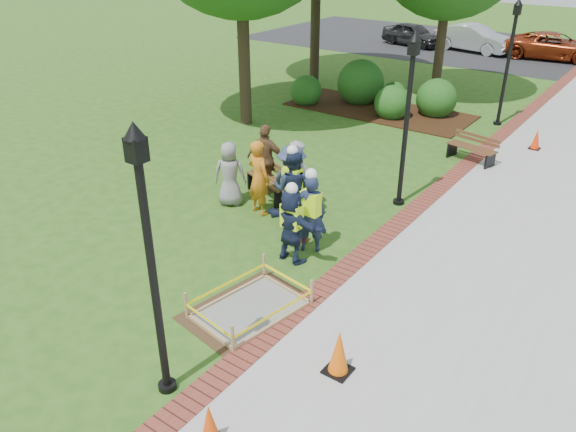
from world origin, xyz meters
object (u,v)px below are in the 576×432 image
Objects in this scene: hivis_worker_a at (292,223)px; wet_concrete_pad at (250,301)px; hivis_worker_b at (310,211)px; lamp_near at (149,249)px; bench_near at (270,187)px; cone_front at (210,425)px; hivis_worker_c at (292,187)px.

wet_concrete_pad is at bearing -77.20° from hivis_worker_a.
hivis_worker_b reaches higher than wet_concrete_pad.
hivis_worker_a is (-0.64, 4.17, -1.59)m from lamp_near.
hivis_worker_b is (0.08, 0.57, 0.06)m from hivis_worker_a.
lamp_near is 4.51m from hivis_worker_a.
cone_front is (4.18, -6.76, 0.06)m from bench_near.
lamp_near is at bearing -81.34° from hivis_worker_a.
lamp_near is 2.38× the size of hivis_worker_a.
hivis_worker_a is (-0.43, 1.91, 0.66)m from wet_concrete_pad.
hivis_worker_b is at bearing 82.21° from hivis_worker_a.
cone_front is 5.44m from hivis_worker_b.
lamp_near is at bearing -74.30° from hivis_worker_c.
cone_front is (1.44, -2.61, 0.10)m from wet_concrete_pad.
bench_near is at bearing 135.87° from hivis_worker_a.
hivis_worker_a is 0.58m from hivis_worker_b.
lamp_near reaches higher than hivis_worker_b.
hivis_worker_a is 1.57m from hivis_worker_c.
bench_near is 2.41× the size of cone_front.
lamp_near reaches higher than hivis_worker_a.
bench_near is 0.92× the size of hivis_worker_a.
hivis_worker_a is (2.30, -2.23, 0.62)m from bench_near.
cone_front reaches higher than wet_concrete_pad.
wet_concrete_pad is 3.72× the size of cone_front.
hivis_worker_c is (-2.77, 5.81, 0.66)m from cone_front.
lamp_near is 2.22× the size of hivis_worker_b.
cone_front is at bearing -70.60° from hivis_worker_b.
hivis_worker_c is at bearing 144.09° from hivis_worker_b.
hivis_worker_b is at bearing -34.86° from bench_near.
hivis_worker_a reaches higher than bench_near.
cone_front is at bearing -16.09° from lamp_near.
lamp_near is 5.02m from hivis_worker_b.
wet_concrete_pad is 3.19m from lamp_near.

